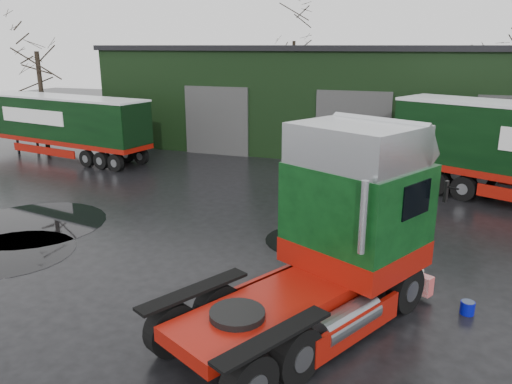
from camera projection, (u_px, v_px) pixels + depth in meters
ground at (206, 257)px, 15.44m from camera, size 100.00×100.00×0.00m
warehouse at (370, 96)px, 31.86m from camera, size 32.40×12.40×6.30m
hero_tractor at (299, 237)px, 10.82m from camera, size 6.14×8.08×4.63m
trailer_left at (63, 127)px, 28.53m from camera, size 11.78×4.23×3.59m
wash_bucket at (467, 308)px, 12.15m from camera, size 0.37×0.37×0.32m
tree_left at (40, 80)px, 30.69m from camera, size 4.40×4.40×8.50m
tree_back_a at (294, 64)px, 43.07m from camera, size 4.40×4.40×9.50m
tree_back_b at (495, 80)px, 38.01m from camera, size 4.40×4.40×7.50m
puddle_0 at (11, 253)px, 15.77m from camera, size 3.90×3.90×0.01m
puddle_1 at (310, 241)px, 16.74m from camera, size 3.04×3.04×0.01m
puddle_2 at (34, 224)px, 18.34m from camera, size 5.11×5.11×0.01m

